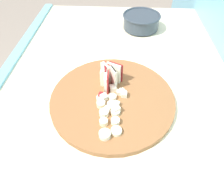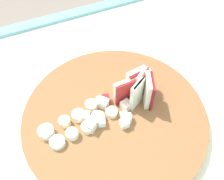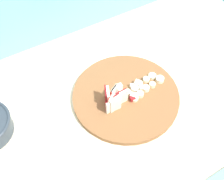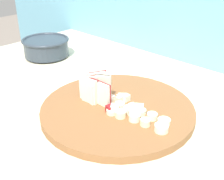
{
  "view_description": "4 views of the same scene",
  "coord_description": "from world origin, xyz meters",
  "px_view_note": "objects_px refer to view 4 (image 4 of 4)",
  "views": [
    {
      "loc": [
        0.39,
        0.02,
        1.37
      ],
      "look_at": [
        -0.03,
        -0.0,
        0.94
      ],
      "focal_mm": 32.18,
      "sensor_mm": 36.0,
      "label": 1
    },
    {
      "loc": [
        0.1,
        0.23,
        1.32
      ],
      "look_at": [
        -0.02,
        -0.02,
        0.97
      ],
      "focal_mm": 37.1,
      "sensor_mm": 36.0,
      "label": 2
    },
    {
      "loc": [
        -0.33,
        -0.43,
        1.66
      ],
      "look_at": [
        -0.05,
        0.03,
        0.94
      ],
      "focal_mm": 42.2,
      "sensor_mm": 36.0,
      "label": 3
    },
    {
      "loc": [
        0.39,
        -0.44,
        1.28
      ],
      "look_at": [
        -0.02,
        -0.01,
        0.97
      ],
      "focal_mm": 45.58,
      "sensor_mm": 36.0,
      "label": 4
    }
  ],
  "objects_px": {
    "apple_dice_pile": "(123,104)",
    "banana_slice_rows": "(139,116)",
    "apple_wedge_fan": "(95,89)",
    "cutting_board": "(117,110)",
    "ceramic_bowl": "(46,47)"
  },
  "relations": [
    {
      "from": "apple_dice_pile",
      "to": "banana_slice_rows",
      "type": "bearing_deg",
      "value": -11.44
    },
    {
      "from": "apple_wedge_fan",
      "to": "apple_dice_pile",
      "type": "xyz_separation_m",
      "value": [
        0.07,
        0.02,
        -0.02
      ]
    },
    {
      "from": "cutting_board",
      "to": "banana_slice_rows",
      "type": "relative_size",
      "value": 2.38
    },
    {
      "from": "apple_dice_pile",
      "to": "ceramic_bowl",
      "type": "relative_size",
      "value": 0.64
    },
    {
      "from": "cutting_board",
      "to": "ceramic_bowl",
      "type": "height_order",
      "value": "ceramic_bowl"
    },
    {
      "from": "cutting_board",
      "to": "apple_wedge_fan",
      "type": "xyz_separation_m",
      "value": [
        -0.06,
        -0.01,
        0.04
      ]
    },
    {
      "from": "cutting_board",
      "to": "ceramic_bowl",
      "type": "xyz_separation_m",
      "value": [
        -0.45,
        0.11,
        0.03
      ]
    },
    {
      "from": "apple_wedge_fan",
      "to": "ceramic_bowl",
      "type": "xyz_separation_m",
      "value": [
        -0.39,
        0.12,
        -0.01
      ]
    },
    {
      "from": "apple_dice_pile",
      "to": "ceramic_bowl",
      "type": "xyz_separation_m",
      "value": [
        -0.46,
        0.1,
        0.01
      ]
    },
    {
      "from": "cutting_board",
      "to": "apple_dice_pile",
      "type": "height_order",
      "value": "apple_dice_pile"
    },
    {
      "from": "cutting_board",
      "to": "apple_wedge_fan",
      "type": "distance_m",
      "value": 0.07
    },
    {
      "from": "cutting_board",
      "to": "apple_dice_pile",
      "type": "xyz_separation_m",
      "value": [
        0.01,
        0.01,
        0.02
      ]
    },
    {
      "from": "apple_dice_pile",
      "to": "banana_slice_rows",
      "type": "relative_size",
      "value": 0.68
    },
    {
      "from": "apple_wedge_fan",
      "to": "apple_dice_pile",
      "type": "distance_m",
      "value": 0.08
    },
    {
      "from": "apple_wedge_fan",
      "to": "ceramic_bowl",
      "type": "height_order",
      "value": "apple_wedge_fan"
    }
  ]
}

